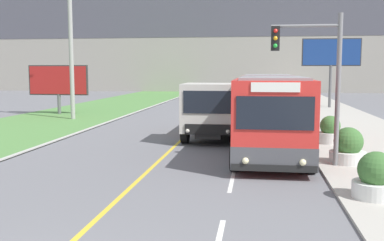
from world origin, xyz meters
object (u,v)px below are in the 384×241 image
Objects in this scene: city_bus at (269,111)px; traffic_light_mast at (316,69)px; utility_pole_far at (71,36)px; planter_round_second at (348,148)px; dump_truck at (213,112)px; billboard_small at (58,81)px; planter_round_near at (376,178)px; billboard_large at (331,55)px; planter_round_third at (330,131)px.

traffic_light_mast is (1.40, -3.58, 1.73)m from city_bus.
planter_round_second is at bearing -39.15° from utility_pole_far.
dump_truck is at bearing 136.49° from planter_round_second.
utility_pole_far is 2.41× the size of billboard_small.
city_bus reaches higher than planter_round_near.
billboard_small reaches higher than planter_round_near.
traffic_light_mast is (13.86, -12.66, -2.16)m from utility_pole_far.
billboard_large is at bearing 83.48° from planter_round_near.
planter_round_near is at bearing -47.89° from utility_pole_far.
city_bus is 3.00m from planter_round_third.
traffic_light_mast is at bearing -42.42° from utility_pole_far.
utility_pole_far is at bearing 143.34° from dump_truck.
traffic_light_mast reaches higher than billboard_small.
planter_round_near is at bearing -91.41° from planter_round_third.
utility_pole_far is at bearing 140.85° from planter_round_second.
billboard_small is (-2.35, 3.05, -3.00)m from utility_pole_far.
utility_pole_far is 19.98m from planter_round_second.
planter_round_near is (14.89, -16.48, -4.84)m from utility_pole_far.
planter_round_second is at bearing -43.51° from dump_truck.
planter_round_second is 4.23m from planter_round_third.
planter_round_third is at bearing -32.38° from billboard_small.
city_bus is 1.71× the size of dump_truck.
traffic_light_mast is 0.87× the size of billboard_large.
planter_round_second is at bearing -90.80° from planter_round_third.
traffic_light_mast reaches higher than planter_round_second.
utility_pole_far is 18.89m from traffic_light_mast.
billboard_large is (8.13, 18.57, 3.14)m from dump_truck.
utility_pole_far reaches higher than billboard_large.
dump_truck is at bearing -40.38° from billboard_small.
utility_pole_far reaches higher than city_bus.
planter_round_third is at bearing 75.00° from traffic_light_mast.
utility_pole_far is at bearing 137.58° from traffic_light_mast.
planter_round_near is (4.97, -9.09, -0.74)m from dump_truck.
dump_truck is 5.66× the size of planter_round_third.
traffic_light_mast is 4.35× the size of planter_round_near.
city_bus reaches higher than dump_truck.
traffic_light_mast is 22.59m from billboard_small.
dump_truck reaches higher than planter_round_second.
dump_truck is 0.63× the size of utility_pole_far.
utility_pole_far is 4.88m from billboard_small.
billboard_small is (-12.27, 10.44, 1.10)m from dump_truck.
planter_round_third is at bearing -27.96° from utility_pole_far.
planter_round_third is at bearing 89.20° from planter_round_second.
billboard_small reaches higher than dump_truck.
billboard_large is 23.93m from planter_round_second.
planter_round_near is at bearing -74.80° from traffic_light_mast.
dump_truck is 20.51m from billboard_large.
billboard_small is (-20.40, -8.13, -2.04)m from billboard_large.
utility_pole_far is (-12.46, 9.08, 3.89)m from city_bus.
planter_round_near is at bearing -61.34° from dump_truck.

